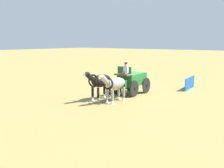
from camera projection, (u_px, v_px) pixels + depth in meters
ground_plane at (132, 94)px, 24.67m from camera, size 220.00×220.00×0.00m
show_wagon at (131, 80)px, 24.37m from camera, size 5.62×1.93×2.76m
draft_horse_near at (114, 84)px, 21.13m from camera, size 3.23×1.00×2.18m
draft_horse_off at (100, 82)px, 21.86m from camera, size 3.18×1.08×2.28m
sponsor_banner at (190, 83)px, 27.04m from camera, size 3.17×0.57×1.10m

